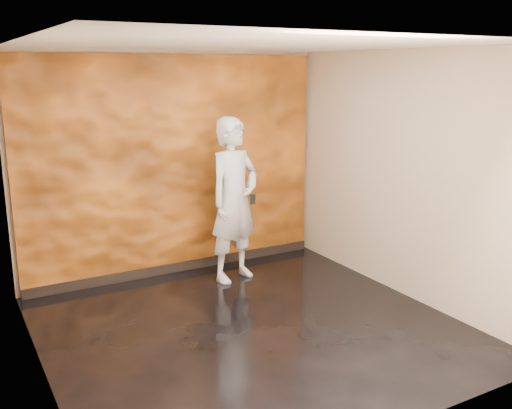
# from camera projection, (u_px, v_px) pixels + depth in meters

# --- Properties ---
(room) EXTENTS (4.02, 4.02, 2.81)m
(room) POSITION_uv_depth(u_px,v_px,m) (251.00, 194.00, 5.51)
(room) COLOR black
(room) RESTS_ON ground
(feature_wall) EXTENTS (3.90, 0.06, 2.75)m
(feature_wall) POSITION_uv_depth(u_px,v_px,m) (176.00, 167.00, 7.18)
(feature_wall) COLOR orange
(feature_wall) RESTS_ON ground
(baseboard) EXTENTS (3.90, 0.04, 0.12)m
(baseboard) POSITION_uv_depth(u_px,v_px,m) (180.00, 267.00, 7.45)
(baseboard) COLOR black
(baseboard) RESTS_ON ground
(man) EXTENTS (0.85, 0.68, 2.03)m
(man) POSITION_uv_depth(u_px,v_px,m) (234.00, 200.00, 6.99)
(man) COLOR #A8ADBA
(man) RESTS_ON ground
(phone) EXTENTS (0.07, 0.04, 0.12)m
(phone) POSITION_uv_depth(u_px,v_px,m) (253.00, 199.00, 6.76)
(phone) COLOR black
(phone) RESTS_ON man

